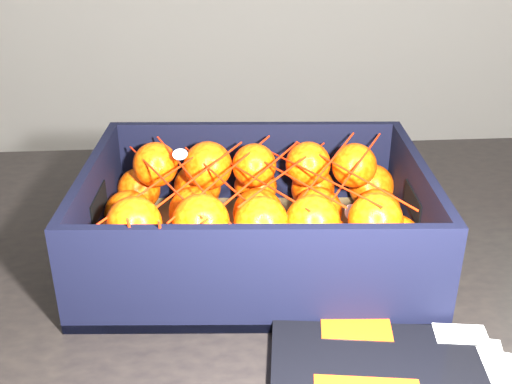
{
  "coord_description": "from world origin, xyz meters",
  "views": [
    {
      "loc": [
        -0.15,
        -0.6,
        1.19
      ],
      "look_at": [
        -0.14,
        0.07,
        0.86
      ],
      "focal_mm": 42.83,
      "sensor_mm": 36.0,
      "label": 1
    }
  ],
  "objects": [
    {
      "name": "table",
      "position": [
        -0.04,
        0.1,
        0.65
      ],
      "size": [
        1.25,
        0.88,
        0.75
      ],
      "color": "black",
      "rests_on": "ground"
    },
    {
      "name": "produce_crate",
      "position": [
        -0.14,
        0.1,
        0.79
      ],
      "size": [
        0.43,
        0.32,
        0.13
      ],
      "color": "olive",
      "rests_on": "table"
    },
    {
      "name": "clementine_heap",
      "position": [
        -0.14,
        0.1,
        0.81
      ],
      "size": [
        0.41,
        0.3,
        0.12
      ],
      "color": "#FF4905",
      "rests_on": "produce_crate"
    },
    {
      "name": "mesh_net",
      "position": [
        -0.15,
        0.09,
        0.86
      ],
      "size": [
        0.36,
        0.28,
        0.09
      ],
      "color": "red",
      "rests_on": "clementine_heap"
    }
  ]
}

